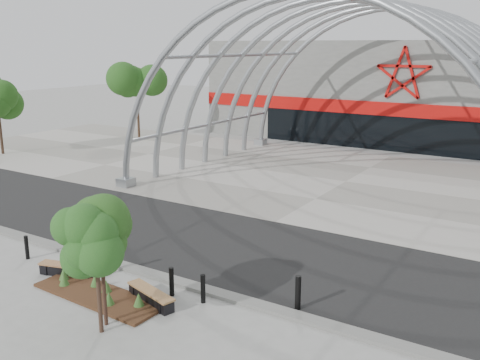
% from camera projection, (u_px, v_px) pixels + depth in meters
% --- Properties ---
extents(ground, '(140.00, 140.00, 0.00)m').
position_uv_depth(ground, '(177.00, 279.00, 18.06)').
color(ground, gray).
rests_on(ground, ground).
extents(road, '(140.00, 7.00, 0.02)m').
position_uv_depth(road, '(233.00, 247.00, 20.93)').
color(road, black).
rests_on(road, ground).
extents(forecourt, '(60.00, 17.00, 0.04)m').
position_uv_depth(forecourt, '(346.00, 182.00, 30.78)').
color(forecourt, gray).
rests_on(forecourt, ground).
extents(kerb, '(60.00, 0.50, 0.12)m').
position_uv_depth(kerb, '(173.00, 280.00, 17.84)').
color(kerb, slate).
rests_on(kerb, ground).
extents(arena_building, '(34.00, 15.24, 8.00)m').
position_uv_depth(arena_building, '(427.00, 90.00, 44.55)').
color(arena_building, slate).
rests_on(arena_building, ground).
extents(vault_canopy, '(20.80, 15.80, 20.36)m').
position_uv_depth(vault_canopy, '(346.00, 182.00, 30.78)').
color(vault_canopy, '#999EA3').
rests_on(vault_canopy, ground).
extents(planting_bed, '(4.69, 1.63, 0.49)m').
position_uv_depth(planting_bed, '(97.00, 292.00, 16.83)').
color(planting_bed, '#361F14').
rests_on(planting_bed, ground).
extents(street_tree_0, '(1.52, 1.52, 3.46)m').
position_uv_depth(street_tree_0, '(101.00, 242.00, 14.52)').
color(street_tree_0, '#311914').
rests_on(street_tree_0, ground).
extents(street_tree_1, '(1.51, 1.51, 3.58)m').
position_uv_depth(street_tree_1, '(95.00, 244.00, 14.12)').
color(street_tree_1, '#2F1E18').
rests_on(street_tree_1, ground).
extents(bench_0, '(2.01, 0.94, 0.41)m').
position_uv_depth(bench_0, '(66.00, 270.00, 18.28)').
color(bench_0, black).
rests_on(bench_0, ground).
extents(bench_1, '(2.05, 0.96, 0.42)m').
position_uv_depth(bench_1, '(151.00, 297.00, 16.34)').
color(bench_1, black).
rests_on(bench_1, ground).
extents(bollard_0, '(0.14, 0.14, 0.89)m').
position_uv_depth(bollard_0, '(27.00, 247.00, 19.66)').
color(bollard_0, black).
rests_on(bollard_0, ground).
extents(bollard_1, '(0.17, 0.17, 1.09)m').
position_uv_depth(bollard_1, '(107.00, 260.00, 18.31)').
color(bollard_1, black).
rests_on(bollard_1, ground).
extents(bollard_2, '(0.15, 0.15, 0.95)m').
position_uv_depth(bollard_2, '(172.00, 282.00, 16.77)').
color(bollard_2, black).
rests_on(bollard_2, ground).
extents(bollard_3, '(0.15, 0.15, 0.92)m').
position_uv_depth(bollard_3, '(203.00, 289.00, 16.31)').
color(bollard_3, black).
rests_on(bollard_3, ground).
extents(bollard_4, '(0.17, 0.17, 1.09)m').
position_uv_depth(bollard_4, '(298.00, 293.00, 15.85)').
color(bollard_4, black).
rests_on(bollard_4, ground).
extents(bg_tree_0, '(3.00, 3.00, 6.45)m').
position_uv_depth(bg_tree_0, '(137.00, 83.00, 43.63)').
color(bg_tree_0, '#301F13').
rests_on(bg_tree_0, ground).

